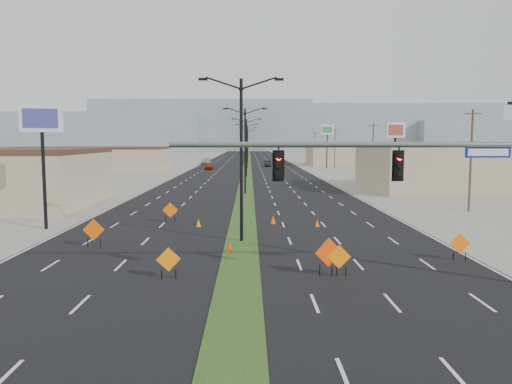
{
  "coord_description": "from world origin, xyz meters",
  "views": [
    {
      "loc": [
        0.49,
        -18.63,
        6.27
      ],
      "look_at": [
        0.89,
        11.04,
        3.2
      ],
      "focal_mm": 35.0,
      "sensor_mm": 36.0,
      "label": 1
    }
  ],
  "objects_px": {
    "car_far": "(206,161)",
    "streetlight_1": "(245,148)",
    "construction_sign_2": "(170,211)",
    "pole_sign_east_far": "(327,133)",
    "construction_sign_0": "(94,231)",
    "pole_sign_east_near": "(395,136)",
    "streetlight_3": "(247,144)",
    "construction_sign_3": "(329,254)",
    "car_mid": "(267,164)",
    "signal_mast": "(443,176)",
    "cone_2": "(273,220)",
    "streetlight_0": "(241,154)",
    "streetlight_6": "(248,143)",
    "pole_sign_west": "(42,129)",
    "cone_3": "(198,223)",
    "construction_sign_4": "(339,258)",
    "streetlight_5": "(248,143)",
    "streetlight_2": "(246,145)",
    "streetlight_4": "(248,144)",
    "construction_sign_1": "(168,261)",
    "cone_1": "(317,223)",
    "construction_sign_5": "(460,245)",
    "cone_0": "(230,247)"
  },
  "relations": [
    {
      "from": "construction_sign_2",
      "to": "streetlight_5",
      "type": "bearing_deg",
      "value": 82.87
    },
    {
      "from": "pole_sign_east_far",
      "to": "cone_0",
      "type": "bearing_deg",
      "value": -122.48
    },
    {
      "from": "cone_3",
      "to": "pole_sign_east_far",
      "type": "xyz_separation_m",
      "value": [
        21.21,
        76.3,
        7.68
      ]
    },
    {
      "from": "construction_sign_2",
      "to": "construction_sign_5",
      "type": "relative_size",
      "value": 1.06
    },
    {
      "from": "streetlight_2",
      "to": "car_mid",
      "type": "bearing_deg",
      "value": 81.88
    },
    {
      "from": "streetlight_6",
      "to": "construction_sign_5",
      "type": "xyz_separation_m",
      "value": [
        11.5,
        -173.17,
        -4.56
      ]
    },
    {
      "from": "pole_sign_west",
      "to": "construction_sign_2",
      "type": "bearing_deg",
      "value": 1.97
    },
    {
      "from": "streetlight_1",
      "to": "car_mid",
      "type": "distance_m",
      "value": 62.61
    },
    {
      "from": "construction_sign_2",
      "to": "cone_1",
      "type": "xyz_separation_m",
      "value": [
        11.01,
        -2.03,
        -0.65
      ]
    },
    {
      "from": "car_far",
      "to": "cone_3",
      "type": "height_order",
      "value": "car_far"
    },
    {
      "from": "streetlight_3",
      "to": "construction_sign_3",
      "type": "distance_m",
      "value": 92.29
    },
    {
      "from": "cone_1",
      "to": "pole_sign_west",
      "type": "bearing_deg",
      "value": -178.26
    },
    {
      "from": "streetlight_5",
      "to": "pole_sign_east_far",
      "type": "relative_size",
      "value": 1.03
    },
    {
      "from": "cone_2",
      "to": "pole_sign_west",
      "type": "distance_m",
      "value": 17.73
    },
    {
      "from": "streetlight_6",
      "to": "pole_sign_east_far",
      "type": "xyz_separation_m",
      "value": [
        17.98,
        -86.4,
        2.56
      ]
    },
    {
      "from": "car_far",
      "to": "streetlight_3",
      "type": "bearing_deg",
      "value": -52.8
    },
    {
      "from": "construction_sign_4",
      "to": "streetlight_4",
      "type": "bearing_deg",
      "value": 93.23
    },
    {
      "from": "streetlight_2",
      "to": "construction_sign_1",
      "type": "distance_m",
      "value": 64.74
    },
    {
      "from": "streetlight_6",
      "to": "cone_1",
      "type": "bearing_deg",
      "value": -88.09
    },
    {
      "from": "construction_sign_0",
      "to": "pole_sign_east_near",
      "type": "bearing_deg",
      "value": 47.3
    },
    {
      "from": "signal_mast",
      "to": "cone_2",
      "type": "xyz_separation_m",
      "value": [
        -6.28,
        16.48,
        -4.46
      ]
    },
    {
      "from": "car_mid",
      "to": "cone_1",
      "type": "bearing_deg",
      "value": -92.26
    },
    {
      "from": "construction_sign_4",
      "to": "streetlight_2",
      "type": "bearing_deg",
      "value": 95.15
    },
    {
      "from": "signal_mast",
      "to": "cone_0",
      "type": "relative_size",
      "value": 26.16
    },
    {
      "from": "streetlight_0",
      "to": "cone_2",
      "type": "relative_size",
      "value": 15.08
    },
    {
      "from": "streetlight_3",
      "to": "construction_sign_1",
      "type": "height_order",
      "value": "streetlight_3"
    },
    {
      "from": "streetlight_6",
      "to": "construction_sign_5",
      "type": "height_order",
      "value": "streetlight_6"
    },
    {
      "from": "streetlight_2",
      "to": "car_far",
      "type": "relative_size",
      "value": 1.91
    },
    {
      "from": "car_far",
      "to": "streetlight_1",
      "type": "bearing_deg",
      "value": -75.29
    },
    {
      "from": "streetlight_2",
      "to": "cone_2",
      "type": "height_order",
      "value": "streetlight_2"
    },
    {
      "from": "construction_sign_1",
      "to": "streetlight_0",
      "type": "bearing_deg",
      "value": 55.33
    },
    {
      "from": "streetlight_5",
      "to": "pole_sign_west",
      "type": "xyz_separation_m",
      "value": [
        -14.01,
        -135.39,
        1.68
      ]
    },
    {
      "from": "streetlight_4",
      "to": "pole_sign_west",
      "type": "distance_m",
      "value": 108.32
    },
    {
      "from": "construction_sign_3",
      "to": "pole_sign_west",
      "type": "bearing_deg",
      "value": 127.13
    },
    {
      "from": "car_far",
      "to": "construction_sign_1",
      "type": "bearing_deg",
      "value": -79.67
    },
    {
      "from": "streetlight_0",
      "to": "construction_sign_2",
      "type": "relative_size",
      "value": 6.42
    },
    {
      "from": "streetlight_5",
      "to": "cone_0",
      "type": "distance_m",
      "value": 143.24
    },
    {
      "from": "streetlight_6",
      "to": "cone_2",
      "type": "height_order",
      "value": "streetlight_6"
    },
    {
      "from": "signal_mast",
      "to": "car_mid",
      "type": "distance_m",
      "value": 100.39
    },
    {
      "from": "streetlight_0",
      "to": "streetlight_3",
      "type": "distance_m",
      "value": 84.0
    },
    {
      "from": "cone_3",
      "to": "construction_sign_4",
      "type": "bearing_deg",
      "value": -59.66
    },
    {
      "from": "streetlight_2",
      "to": "streetlight_6",
      "type": "height_order",
      "value": "same"
    },
    {
      "from": "construction_sign_0",
      "to": "construction_sign_5",
      "type": "distance_m",
      "value": 20.49
    },
    {
      "from": "streetlight_0",
      "to": "cone_2",
      "type": "bearing_deg",
      "value": 70.63
    },
    {
      "from": "construction_sign_4",
      "to": "cone_0",
      "type": "distance_m",
      "value": 7.26
    },
    {
      "from": "car_mid",
      "to": "construction_sign_4",
      "type": "height_order",
      "value": "construction_sign_4"
    },
    {
      "from": "streetlight_0",
      "to": "construction_sign_3",
      "type": "relative_size",
      "value": 5.53
    },
    {
      "from": "construction_sign_2",
      "to": "pole_sign_east_far",
      "type": "bearing_deg",
      "value": 67.7
    },
    {
      "from": "car_mid",
      "to": "streetlight_6",
      "type": "bearing_deg",
      "value": 90.97
    },
    {
      "from": "streetlight_0",
      "to": "streetlight_1",
      "type": "xyz_separation_m",
      "value": [
        0.0,
        28.0,
        0.0
      ]
    }
  ]
}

